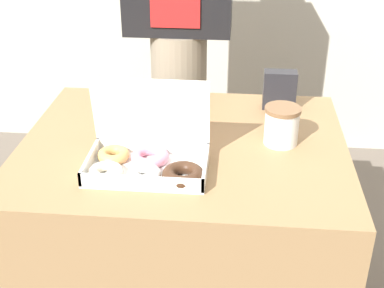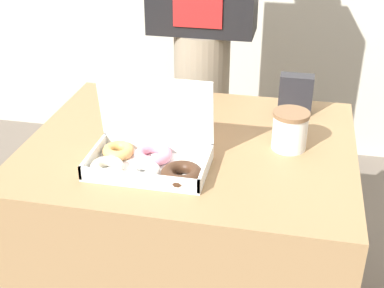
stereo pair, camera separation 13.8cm
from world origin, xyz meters
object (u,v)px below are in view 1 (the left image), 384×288
Objects in this scene: coffee_cup at (282,125)px; person_customer at (178,23)px; napkin_holder at (280,90)px; donut_box at (147,158)px.

person_customer is (-0.37, 0.59, 0.13)m from coffee_cup.
coffee_cup is 0.89× the size of napkin_holder.
donut_box is 0.80m from person_customer.
napkin_holder is (0.37, 0.45, 0.03)m from donut_box.
donut_box is 0.21× the size of person_customer.
napkin_holder is (0.01, 0.26, 0.01)m from coffee_cup.
napkin_holder is 0.52m from person_customer.
donut_box is 2.92× the size of coffee_cup.
donut_box is at bearing -89.65° from person_customer.
coffee_cup is at bearing -57.88° from person_customer.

